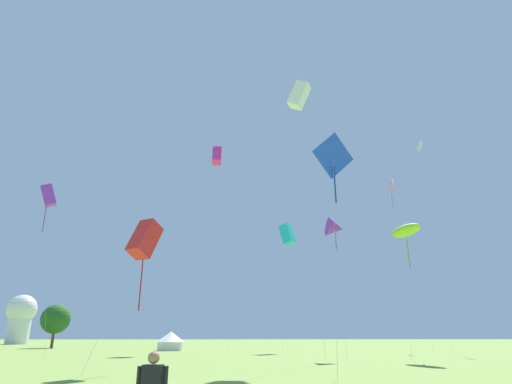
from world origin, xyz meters
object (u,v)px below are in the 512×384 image
(kite_magenta_box, at_px, (217,156))
(kite_white_diamond, at_px, (420,151))
(kite_pink_diamond, at_px, (391,188))
(kite_purple_delta, at_px, (335,228))
(festival_tent_right, at_px, (171,340))
(kite_blue_diamond, at_px, (333,157))
(tree_distant_left, at_px, (56,319))
(kite_lime_parafoil, at_px, (406,231))
(kite_purple_box, at_px, (48,196))
(kite_cyan_box, at_px, (287,234))
(kite_red_box, at_px, (145,240))
(observatory_dome, at_px, (21,316))
(kite_white_box, at_px, (299,95))

(kite_magenta_box, bearing_deg, kite_white_diamond, -6.58)
(kite_pink_diamond, bearing_deg, kite_purple_delta, -125.84)
(kite_pink_diamond, relative_size, festival_tent_right, 6.78)
(kite_purple_delta, distance_m, kite_blue_diamond, 17.24)
(tree_distant_left, bearing_deg, kite_lime_parafoil, -38.65)
(kite_pink_diamond, height_order, kite_purple_box, kite_pink_diamond)
(kite_blue_diamond, xyz_separation_m, kite_lime_parafoil, (9.83, 13.47, -1.26))
(kite_cyan_box, xyz_separation_m, kite_magenta_box, (-10.39, 3.65, 13.41))
(kite_magenta_box, bearing_deg, kite_purple_box, -123.82)
(festival_tent_right, bearing_deg, kite_purple_delta, -47.60)
(kite_cyan_box, distance_m, festival_tent_right, 21.40)
(kite_red_box, bearing_deg, kite_pink_diamond, 48.59)
(kite_cyan_box, height_order, kite_magenta_box, kite_magenta_box)
(kite_magenta_box, bearing_deg, festival_tent_right, -175.35)
(kite_white_diamond, distance_m, tree_distant_left, 64.12)
(kite_cyan_box, height_order, observatory_dome, kite_cyan_box)
(kite_purple_delta, height_order, festival_tent_right, kite_purple_delta)
(kite_white_box, bearing_deg, kite_purple_box, 171.70)
(kite_red_box, relative_size, tree_distant_left, 1.32)
(kite_magenta_box, bearing_deg, kite_blue_diamond, -76.53)
(kite_red_box, relative_size, festival_tent_right, 2.41)
(tree_distant_left, bearing_deg, observatory_dome, 123.77)
(kite_lime_parafoil, bearing_deg, kite_red_box, -153.01)
(kite_lime_parafoil, distance_m, tree_distant_left, 57.66)
(kite_magenta_box, height_order, kite_blue_diamond, kite_magenta_box)
(kite_cyan_box, xyz_separation_m, festival_tent_right, (-15.81, 3.21, -14.07))
(kite_white_diamond, relative_size, kite_red_box, 3.42)
(kite_purple_delta, bearing_deg, observatory_dome, 133.49)
(kite_magenta_box, relative_size, kite_white_box, 1.19)
(kite_cyan_box, relative_size, kite_purple_delta, 1.28)
(kite_lime_parafoil, xyz_separation_m, kite_white_box, (-9.75, -1.68, 13.03))
(kite_red_box, xyz_separation_m, kite_white_box, (11.66, 9.23, 16.50))
(festival_tent_right, distance_m, observatory_dome, 57.79)
(observatory_dome, relative_size, tree_distant_left, 1.59)
(kite_pink_diamond, distance_m, kite_white_box, 30.55)
(kite_white_diamond, bearing_deg, kite_blue_diamond, -123.51)
(observatory_dome, bearing_deg, kite_cyan_box, -38.65)
(tree_distant_left, bearing_deg, kite_blue_diamond, -54.67)
(kite_white_box, relative_size, observatory_dome, 2.37)
(kite_purple_box, bearing_deg, kite_white_box, -8.30)
(kite_pink_diamond, relative_size, kite_cyan_box, 1.49)
(kite_red_box, distance_m, tree_distant_left, 52.27)
(kite_cyan_box, distance_m, tree_distant_left, 41.01)
(kite_red_box, bearing_deg, kite_white_diamond, 42.59)
(kite_red_box, xyz_separation_m, kite_lime_parafoil, (21.42, 10.91, 3.48))
(kite_magenta_box, height_order, kite_white_box, kite_magenta_box)
(kite_cyan_box, xyz_separation_m, kite_white_box, (-1.37, -21.94, 8.74))
(kite_magenta_box, height_order, tree_distant_left, kite_magenta_box)
(kite_white_diamond, height_order, kite_purple_box, kite_white_diamond)
(kite_purple_box, xyz_separation_m, kite_red_box, (12.17, -12.71, -6.91))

